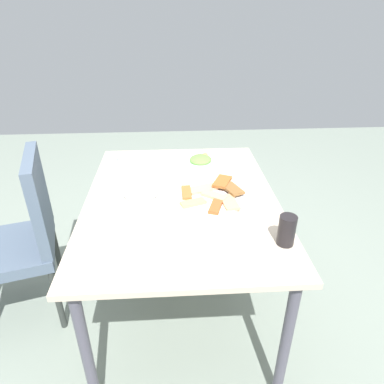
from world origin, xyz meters
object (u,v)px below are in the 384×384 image
salad_plate_rice (201,160)px  paper_napkin (173,255)px  dining_chair (23,232)px  salad_plate_greens (141,192)px  drinking_glass (124,167)px  fork (178,254)px  soda_can (287,230)px  spoon (169,254)px  pide_platter (210,196)px  dining_table (182,210)px

salad_plate_rice → paper_napkin: (-0.82, 0.17, -0.01)m
dining_chair → salad_plate_greens: bearing=-92.2°
drinking_glass → fork: size_ratio=0.69×
salad_plate_greens → fork: bearing=-159.8°
fork → paper_napkin: bearing=94.0°
salad_plate_rice → soda_can: (-0.77, -0.26, 0.05)m
salad_plate_greens → fork: size_ratio=1.41×
salad_plate_greens → spoon: bearing=-164.0°
soda_can → paper_napkin: soda_can is taller
spoon → pide_platter: bearing=-22.6°
salad_plate_greens → soda_can: (-0.40, -0.57, 0.04)m
dining_table → paper_napkin: bearing=174.2°
pide_platter → soda_can: soda_can is taller
salad_plate_greens → drinking_glass: 0.24m
pide_platter → drinking_glass: (0.25, 0.42, 0.04)m
drinking_glass → paper_napkin: size_ratio=0.77×
dining_table → dining_chair: (0.05, 0.79, -0.13)m
spoon → dining_table: bearing=-5.3°
paper_napkin → fork: (0.00, -0.02, 0.00)m
soda_can → salad_plate_rice: bearing=18.5°
paper_napkin → spoon: spoon is taller
soda_can → fork: size_ratio=0.75×
drinking_glass → spoon: bearing=-161.1°
dining_chair → salad_plate_rice: size_ratio=4.19×
salad_plate_greens → soda_can: 0.70m
dining_table → salad_plate_greens: salad_plate_greens is taller
fork → spoon: bearing=94.0°
soda_can → spoon: size_ratio=0.75×
pide_platter → dining_chair: bearing=86.2°
salad_plate_rice → spoon: salad_plate_rice is taller
pide_platter → spoon: 0.45m
pide_platter → spoon: (-0.41, 0.20, -0.01)m
salad_plate_greens → drinking_glass: bearing=24.6°
salad_plate_rice → paper_napkin: salad_plate_rice is taller
pide_platter → salad_plate_rice: bearing=1.3°
dining_chair → salad_plate_rice: bearing=-69.4°
dining_chair → paper_napkin: (-0.47, -0.75, 0.20)m
salad_plate_greens → salad_plate_rice: 0.48m
dining_table → soda_can: (-0.38, -0.38, 0.13)m
paper_napkin → spoon: size_ratio=0.89×
dining_table → dining_chair: 0.80m
soda_can → drinking_glass: bearing=47.3°
salad_plate_rice → drinking_glass: bearing=110.0°
spoon → salad_plate_rice: bearing=-10.0°
soda_can → paper_napkin: 0.43m
soda_can → dining_chair: bearing=70.1°
soda_can → spoon: soda_can is taller
salad_plate_rice → soda_can: 0.81m
drinking_glass → salad_plate_rice: bearing=-70.0°
paper_napkin → drinking_glass: bearing=20.3°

